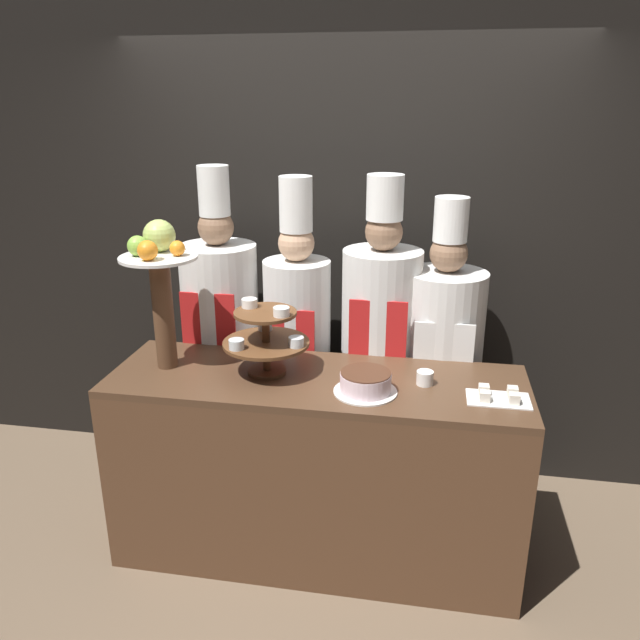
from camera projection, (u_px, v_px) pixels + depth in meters
name	position (u px, v px, depth m)	size (l,w,h in m)	color
ground_plane	(305.00, 592.00, 2.92)	(14.00, 14.00, 0.00)	brown
wall_back	(344.00, 242.00, 3.58)	(10.00, 0.06, 2.80)	black
buffet_counter	(316.00, 467.00, 3.05)	(1.94, 0.63, 0.95)	brown
tiered_stand	(266.00, 336.00, 2.89)	(0.40, 0.40, 0.35)	brown
fruit_pedestal	(159.00, 274.00, 2.89)	(0.36, 0.36, 0.70)	brown
cake_round	(366.00, 383.00, 2.73)	(0.28, 0.28, 0.10)	white
cup_white	(425.00, 378.00, 2.81)	(0.08, 0.08, 0.06)	white
cake_square_tray	(499.00, 396.00, 2.67)	(0.27, 0.16, 0.05)	white
chef_left	(221.00, 326.00, 3.46)	(0.42, 0.42, 1.86)	#28282D
chef_center_left	(297.00, 334.00, 3.39)	(0.36, 0.36, 1.81)	black
chef_center_right	(380.00, 334.00, 3.31)	(0.41, 0.41, 1.83)	#38332D
chef_right	(442.00, 351.00, 3.28)	(0.42, 0.42, 1.73)	#38332D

